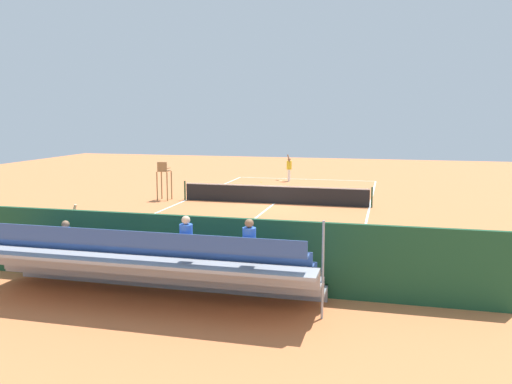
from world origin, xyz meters
name	(u,v)px	position (x,y,z in m)	size (l,w,h in m)	color
ground_plane	(274,204)	(0.00, 0.00, 0.00)	(60.00, 60.00, 0.00)	#D17542
court_line_markings	(274,203)	(0.00, -0.04, 0.00)	(10.10, 22.20, 0.01)	white
tennis_net	(274,194)	(0.00, 0.00, 0.50)	(10.30, 0.10, 1.07)	black
backdrop_wall	(169,250)	(0.00, 14.00, 1.00)	(18.00, 0.16, 2.00)	#1E4C2D
bleacher_stand	(150,266)	(-0.06, 15.34, 0.92)	(9.06, 2.40, 2.48)	#9EA0A5
umpire_chair	(164,177)	(6.20, 0.34, 1.31)	(0.67, 0.67, 2.14)	olive
courtside_bench	(241,263)	(-1.90, 13.27, 0.56)	(1.80, 0.40, 0.93)	#9E754C
equipment_bag	(168,271)	(0.29, 13.40, 0.18)	(0.90, 0.36, 0.36)	black
tennis_player	(289,167)	(0.99, -9.54, 1.02)	(0.37, 0.54, 1.93)	white
tennis_racket	(280,181)	(1.63, -9.62, 0.01)	(0.58, 0.40, 0.03)	black
tennis_ball_near	(261,182)	(2.75, -8.37, 0.03)	(0.07, 0.07, 0.07)	#CCDB33
tennis_ball_far	(263,186)	(2.12, -6.32, 0.03)	(0.07, 0.07, 0.07)	#CCDB33
line_judge	(71,234)	(3.79, 12.95, 1.02)	(0.36, 0.53, 1.93)	#232328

